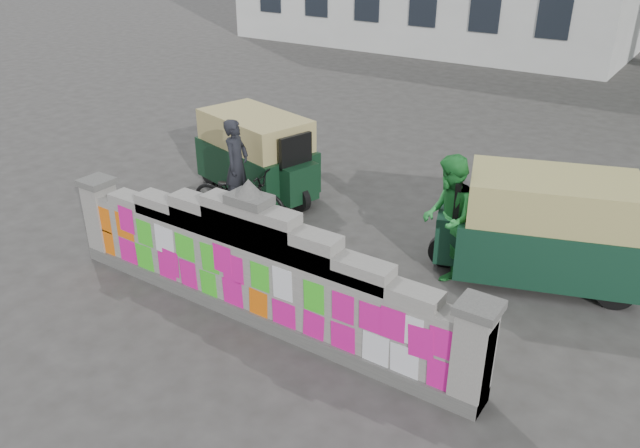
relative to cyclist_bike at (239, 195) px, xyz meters
The scene contains 7 objects.
ground 3.15m from the cyclist_bike, 45.52° to the right, with size 100.00×100.00×0.00m, color #383533.
parapet_wall 3.13m from the cyclist_bike, 45.60° to the right, with size 6.48×0.44×2.01m.
cyclist_bike is the anchor object (origin of this frame).
cyclist_rider 0.33m from the cyclist_bike, ahead, with size 0.58×0.38×1.59m, color black.
pedestrian 3.84m from the cyclist_bike, ahead, with size 0.91×0.71×1.88m, color green.
rickshaw_left 1.36m from the cyclist_bike, 113.53° to the left, with size 2.85×1.85×1.53m.
rickshaw_right 5.09m from the cyclist_bike, 10.60° to the left, with size 3.01×2.10×1.62m.
Camera 1 is at (4.65, -5.33, 4.85)m, focal length 35.00 mm.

